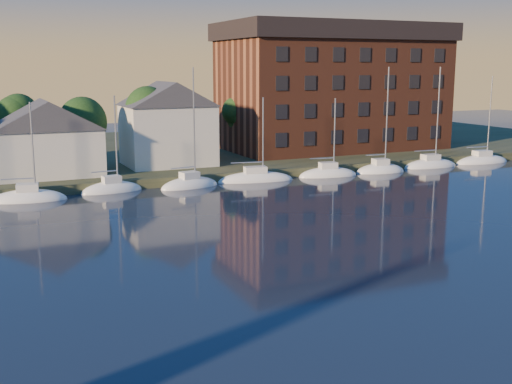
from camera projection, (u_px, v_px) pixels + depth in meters
shoreline_land at (79, 159)px, 87.93m from camera, size 160.00×50.00×2.00m
wooden_dock at (114, 188)px, 67.34m from camera, size 120.00×3.00×1.00m
clubhouse_centre at (46, 137)px, 68.42m from camera, size 11.55×8.40×8.08m
clubhouse_east at (167, 123)px, 75.66m from camera, size 10.50×8.40×9.80m
condo_block at (332, 86)px, 90.69m from camera, size 31.00×17.00×17.40m
tree_line at (109, 112)px, 76.61m from camera, size 93.40×5.40×8.90m
moored_fleet at (159, 189)px, 66.24m from camera, size 95.50×2.40×12.05m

